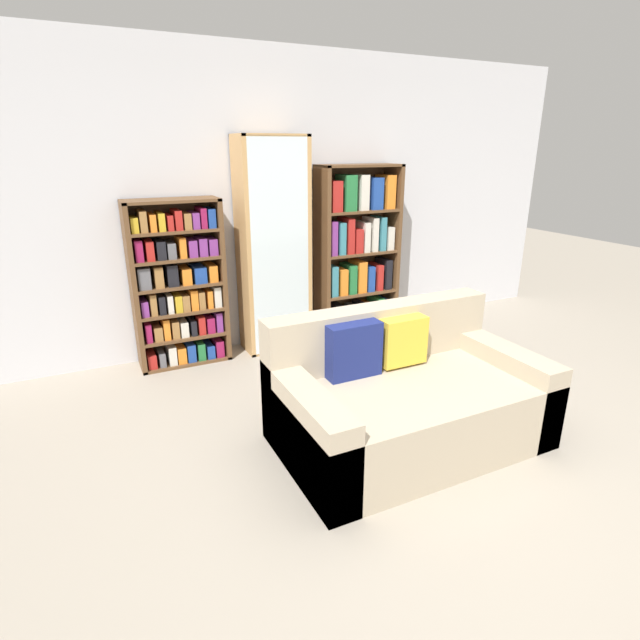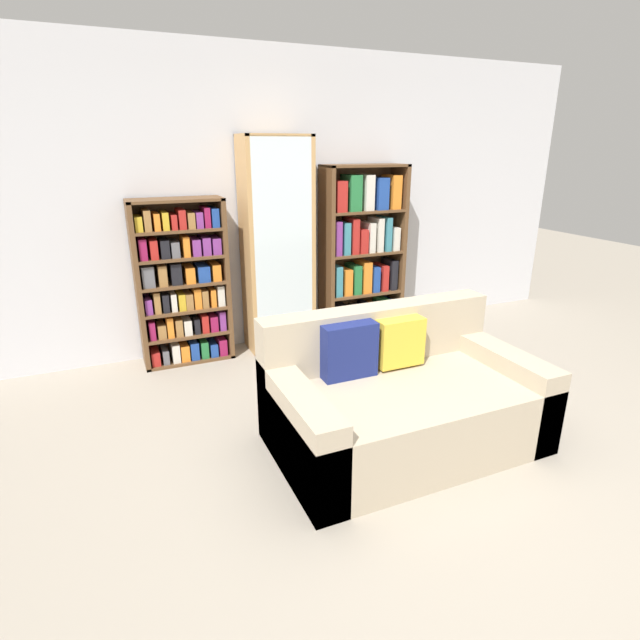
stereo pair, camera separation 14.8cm
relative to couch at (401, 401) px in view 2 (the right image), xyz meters
The scene contains 7 objects.
ground_plane 0.58m from the couch, 90.60° to the right, with size 16.00×16.00×0.00m, color gray.
wall_back 2.39m from the couch, 90.14° to the left, with size 6.56×0.06×2.70m.
couch is the anchor object (origin of this frame).
bookshelf_left 2.24m from the couch, 118.42° to the left, with size 0.78×0.32×1.45m.
display_cabinet 2.04m from the couch, 95.02° to the left, with size 0.62×0.36×1.96m.
bookshelf_right 2.14m from the couch, 69.15° to the left, with size 0.84×0.32×1.70m.
wine_bottle 0.95m from the couch, 69.72° to the left, with size 0.08×0.08×0.40m.
Camera 2 is at (-1.64, -1.94, 1.86)m, focal length 28.00 mm.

